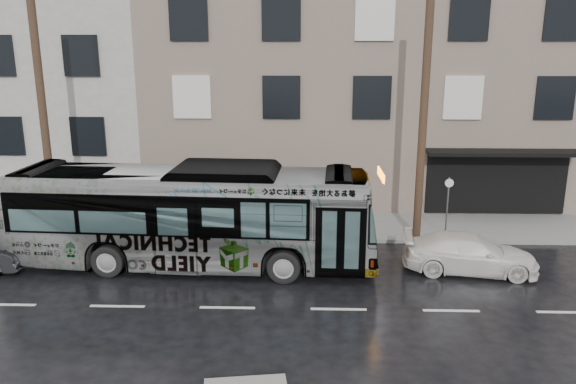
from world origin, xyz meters
name	(u,v)px	position (x,y,z in m)	size (l,w,h in m)	color
ground	(238,274)	(0.00, 0.00, 0.00)	(120.00, 120.00, 0.00)	black
sidewalk	(251,225)	(0.00, 4.90, 0.07)	(90.00, 3.60, 0.15)	gray
building_taupe	(359,81)	(5.00, 12.70, 5.50)	(20.00, 12.00, 11.00)	#78695C
utility_pole_front	(423,121)	(6.50, 3.30, 4.65)	(0.30, 0.30, 9.00)	#4A3425
utility_pole_rear	(44,120)	(-7.50, 3.30, 4.65)	(0.30, 0.30, 9.00)	#4A3425
sign_post	(447,208)	(7.60, 3.30, 1.35)	(0.06, 0.06, 2.40)	slate
bus	(190,216)	(-1.67, 0.79, 1.75)	(2.94, 12.56, 3.50)	#B2B2B2
white_sedan	(470,254)	(7.70, 0.43, 0.63)	(1.77, 4.36, 1.26)	white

